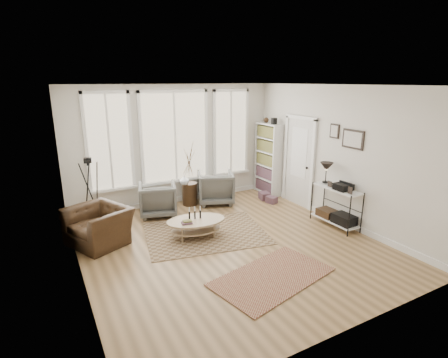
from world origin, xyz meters
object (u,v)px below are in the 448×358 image
low_shelf (336,203)px  side_table (189,175)px  armchair_right (216,187)px  accent_chair (99,226)px  armchair_left (158,199)px  bookcase (268,159)px  coffee_table (196,224)px

low_shelf → side_table: size_ratio=0.84×
armchair_right → accent_chair: bearing=39.3°
armchair_left → accent_chair: 1.67m
bookcase → side_table: size_ratio=1.32×
low_shelf → armchair_left: low_shelf is taller
low_shelf → accent_chair: 4.77m
bookcase → low_shelf: bookcase is taller
coffee_table → armchair_right: size_ratio=1.42×
coffee_table → side_table: size_ratio=0.80×
side_table → armchair_left: bearing=-162.5°
bookcase → accent_chair: 4.73m
accent_chair → bookcase: bearing=77.3°
low_shelf → accent_chair: low_shelf is taller
armchair_left → armchair_right: armchair_right is taller
bookcase → armchair_left: 3.20m
bookcase → side_table: bookcase is taller
side_table → accent_chair: (-2.35, -1.15, -0.40)m
bookcase → side_table: bearing=176.2°
armchair_right → side_table: 0.74m
coffee_table → accent_chair: accent_chair is taller
coffee_table → armchair_left: armchair_left is taller
side_table → coffee_table: bearing=-109.7°
bookcase → low_shelf: size_ratio=1.58×
side_table → accent_chair: 2.64m
bookcase → armchair_right: 1.71m
low_shelf → coffee_table: low_shelf is taller
coffee_table → armchair_left: bearing=100.3°
low_shelf → armchair_left: size_ratio=1.58×
armchair_left → side_table: 1.03m
armchair_left → armchair_right: 1.54m
low_shelf → accent_chair: size_ratio=1.22×
low_shelf → coffee_table: size_ratio=1.04×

